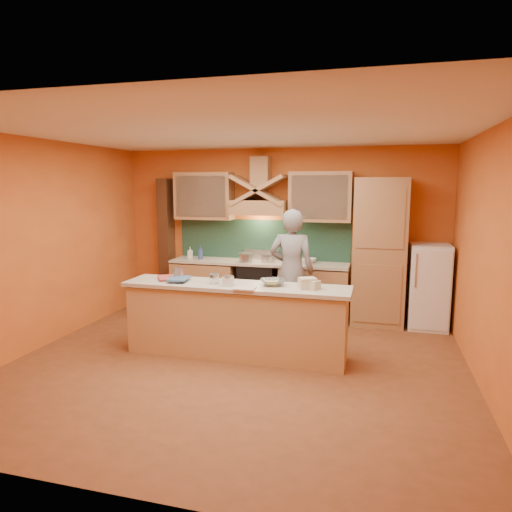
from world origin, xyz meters
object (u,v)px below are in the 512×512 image
(mixing_bowl, at_px, (272,282))
(person, at_px, (292,271))
(fridge, at_px, (429,286))
(kitchen_scale, at_px, (228,281))
(stove, at_px, (258,289))

(mixing_bowl, bearing_deg, person, 88.13)
(fridge, height_order, kitchen_scale, fridge)
(fridge, relative_size, person, 0.70)
(kitchen_scale, distance_m, mixing_bowl, 0.56)
(fridge, bearing_deg, stove, 180.00)
(stove, relative_size, mixing_bowl, 2.99)
(stove, xyz_separation_m, kitchen_scale, (0.14, -2.01, 0.55))
(mixing_bowl, bearing_deg, stove, 109.91)
(stove, distance_m, mixing_bowl, 2.02)
(fridge, distance_m, person, 2.15)
(fridge, bearing_deg, mixing_bowl, -138.01)
(person, bearing_deg, kitchen_scale, 66.78)
(stove, height_order, mixing_bowl, mixing_bowl)
(kitchen_scale, relative_size, mixing_bowl, 0.44)
(stove, xyz_separation_m, person, (0.70, -0.73, 0.47))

